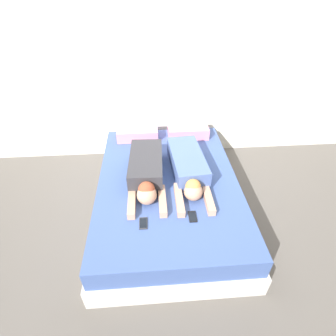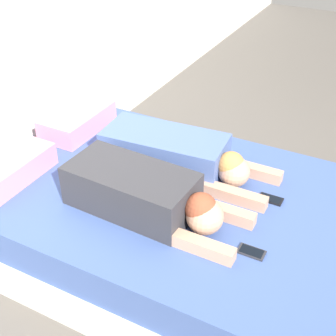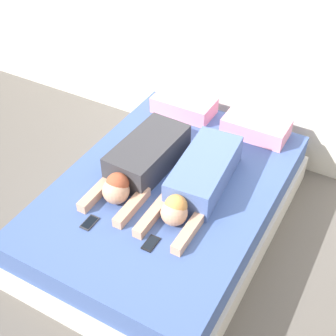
{
  "view_description": "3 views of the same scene",
  "coord_description": "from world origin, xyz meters",
  "px_view_note": "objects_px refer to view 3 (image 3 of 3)",
  "views": [
    {
      "loc": [
        -0.16,
        -2.15,
        2.29
      ],
      "look_at": [
        0.0,
        0.0,
        0.61
      ],
      "focal_mm": 28.0,
      "sensor_mm": 36.0,
      "label": 1
    },
    {
      "loc": [
        -1.92,
        -1.02,
        2.06
      ],
      "look_at": [
        0.0,
        0.0,
        0.61
      ],
      "focal_mm": 50.0,
      "sensor_mm": 36.0,
      "label": 2
    },
    {
      "loc": [
        1.24,
        -2.21,
        2.77
      ],
      "look_at": [
        0.0,
        0.0,
        0.61
      ],
      "focal_mm": 50.0,
      "sensor_mm": 36.0,
      "label": 3
    }
  ],
  "objects_px": {
    "pillow_head_right": "(256,127)",
    "person_right": "(199,179)",
    "person_left": "(142,161)",
    "pillow_head_left": "(184,105)",
    "cell_phone_left": "(90,223)",
    "bed": "(168,206)",
    "cell_phone_right": "(151,243)"
  },
  "relations": [
    {
      "from": "bed",
      "to": "cell_phone_right",
      "type": "distance_m",
      "value": 0.63
    },
    {
      "from": "bed",
      "to": "person_right",
      "type": "bearing_deg",
      "value": 11.81
    },
    {
      "from": "bed",
      "to": "pillow_head_left",
      "type": "relative_size",
      "value": 4.16
    },
    {
      "from": "pillow_head_right",
      "to": "person_right",
      "type": "xyz_separation_m",
      "value": [
        -0.11,
        -0.84,
        0.03
      ]
    },
    {
      "from": "pillow_head_right",
      "to": "bed",
      "type": "bearing_deg",
      "value": -110.63
    },
    {
      "from": "cell_phone_right",
      "to": "person_left",
      "type": "bearing_deg",
      "value": 126.06
    },
    {
      "from": "bed",
      "to": "pillow_head_left",
      "type": "xyz_separation_m",
      "value": [
        -0.33,
        0.89,
        0.3
      ]
    },
    {
      "from": "person_left",
      "to": "cell_phone_left",
      "type": "relative_size",
      "value": 7.65
    },
    {
      "from": "cell_phone_right",
      "to": "bed",
      "type": "bearing_deg",
      "value": 108.28
    },
    {
      "from": "person_left",
      "to": "cell_phone_right",
      "type": "xyz_separation_m",
      "value": [
        0.41,
        -0.57,
        -0.11
      ]
    },
    {
      "from": "pillow_head_left",
      "to": "person_right",
      "type": "height_order",
      "value": "person_right"
    },
    {
      "from": "person_right",
      "to": "cell_phone_left",
      "type": "relative_size",
      "value": 8.26
    },
    {
      "from": "person_right",
      "to": "cell_phone_right",
      "type": "height_order",
      "value": "person_right"
    },
    {
      "from": "cell_phone_left",
      "to": "cell_phone_right",
      "type": "xyz_separation_m",
      "value": [
        0.45,
        0.05,
        0.0
      ]
    },
    {
      "from": "bed",
      "to": "pillow_head_left",
      "type": "bearing_deg",
      "value": 110.63
    },
    {
      "from": "person_left",
      "to": "cell_phone_right",
      "type": "relative_size",
      "value": 7.65
    },
    {
      "from": "person_left",
      "to": "cell_phone_left",
      "type": "bearing_deg",
      "value": -93.61
    },
    {
      "from": "person_left",
      "to": "bed",
      "type": "bearing_deg",
      "value": -2.55
    },
    {
      "from": "pillow_head_right",
      "to": "person_left",
      "type": "relative_size",
      "value": 0.52
    },
    {
      "from": "bed",
      "to": "cell_phone_left",
      "type": "bearing_deg",
      "value": -113.96
    },
    {
      "from": "pillow_head_left",
      "to": "cell_phone_left",
      "type": "bearing_deg",
      "value": -87.38
    },
    {
      "from": "bed",
      "to": "cell_phone_right",
      "type": "xyz_separation_m",
      "value": [
        0.18,
        -0.56,
        0.24
      ]
    },
    {
      "from": "bed",
      "to": "pillow_head_right",
      "type": "relative_size",
      "value": 4.16
    },
    {
      "from": "pillow_head_left",
      "to": "cell_phone_left",
      "type": "xyz_separation_m",
      "value": [
        0.07,
        -1.49,
        -0.07
      ]
    },
    {
      "from": "pillow_head_right",
      "to": "cell_phone_left",
      "type": "distance_m",
      "value": 1.61
    },
    {
      "from": "pillow_head_left",
      "to": "person_right",
      "type": "distance_m",
      "value": 1.01
    },
    {
      "from": "pillow_head_left",
      "to": "person_left",
      "type": "relative_size",
      "value": 0.52
    },
    {
      "from": "pillow_head_left",
      "to": "pillow_head_right",
      "type": "height_order",
      "value": "same"
    },
    {
      "from": "pillow_head_left",
      "to": "person_right",
      "type": "bearing_deg",
      "value": -56.55
    },
    {
      "from": "pillow_head_left",
      "to": "person_left",
      "type": "bearing_deg",
      "value": -83.09
    },
    {
      "from": "person_left",
      "to": "cell_phone_right",
      "type": "distance_m",
      "value": 0.71
    },
    {
      "from": "person_right",
      "to": "pillow_head_right",
      "type": "bearing_deg",
      "value": 82.39
    }
  ]
}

